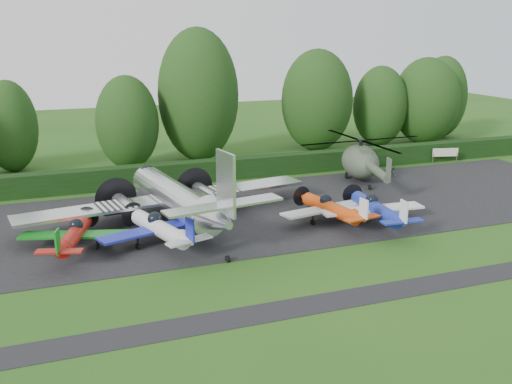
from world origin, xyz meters
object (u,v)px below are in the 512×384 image
object	(u,v)px
light_plane_red	(74,235)
sign_board	(445,153)
light_plane_white	(160,228)
light_plane_orange	(330,208)
transport_plane	(176,198)
helicopter	(361,159)
light_plane_blue	(376,209)

from	to	relation	value
light_plane_red	sign_board	size ratio (longest dim) A/B	2.68
light_plane_white	light_plane_orange	world-z (taller)	light_plane_white
transport_plane	light_plane_white	bearing A→B (deg)	-106.22
helicopter	sign_board	xyz separation A→B (m)	(12.72, 3.75, -1.08)
light_plane_blue	sign_board	size ratio (longest dim) A/B	2.91
light_plane_red	light_plane_orange	bearing A→B (deg)	-18.53
light_plane_red	helicopter	distance (m)	28.44
helicopter	sign_board	world-z (taller)	helicopter
light_plane_red	light_plane_white	bearing A→B (deg)	-26.36
light_plane_red	helicopter	world-z (taller)	helicopter
light_plane_blue	helicopter	xyz separation A→B (m)	(5.43, 11.72, 0.90)
light_plane_red	sign_board	world-z (taller)	light_plane_red
light_plane_orange	helicopter	size ratio (longest dim) A/B	0.53
sign_board	light_plane_red	bearing A→B (deg)	-174.37
transport_plane	light_plane_blue	size ratio (longest dim) A/B	2.70
helicopter	light_plane_red	bearing A→B (deg)	-173.76
transport_plane	helicopter	world-z (taller)	transport_plane
light_plane_orange	sign_board	distance (m)	25.29
light_plane_white	light_plane_blue	distance (m)	15.91
light_plane_red	light_plane_white	distance (m)	5.52
sign_board	light_plane_white	bearing A→B (deg)	-170.31
light_plane_orange	helicopter	distance (m)	13.23
transport_plane	helicopter	size ratio (longest dim) A/B	1.54
light_plane_orange	helicopter	xyz separation A→B (m)	(8.38, 10.19, 0.98)
light_plane_orange	helicopter	world-z (taller)	helicopter
light_plane_blue	light_plane_red	bearing A→B (deg)	170.29
light_plane_red	light_plane_orange	size ratio (longest dim) A/B	0.98
light_plane_orange	sign_board	xyz separation A→B (m)	(21.10, 13.94, -0.10)
light_plane_orange	light_plane_white	bearing A→B (deg)	-167.83
light_plane_blue	helicopter	distance (m)	12.94
sign_board	light_plane_blue	bearing A→B (deg)	-152.69
light_plane_white	light_plane_blue	size ratio (longest dim) A/B	1.00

